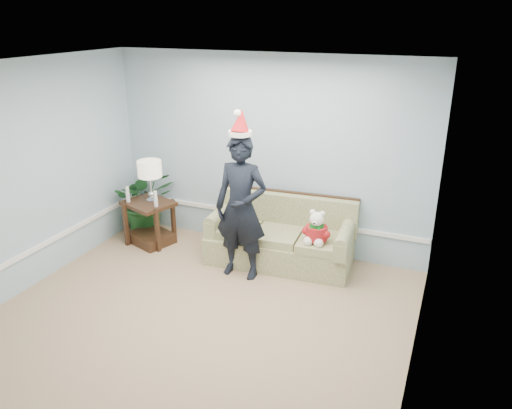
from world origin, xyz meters
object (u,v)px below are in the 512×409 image
at_px(side_table, 150,227).
at_px(man, 241,208).
at_px(sofa, 281,239).
at_px(houseplant, 146,200).
at_px(table_lamp, 150,171).
at_px(teddy_bear, 316,231).

relative_size(side_table, man, 0.44).
relative_size(sofa, houseplant, 2.01).
height_order(sofa, table_lamp, table_lamp).
bearing_deg(table_lamp, teddy_bear, -1.79).
xyz_separation_m(sofa, table_lamp, (-1.91, -0.16, 0.78)).
xyz_separation_m(houseplant, man, (1.92, -0.71, 0.43)).
relative_size(sofa, table_lamp, 3.27).
height_order(man, teddy_bear, man).
bearing_deg(side_table, table_lamp, 43.71).
bearing_deg(man, table_lamp, 165.44).
relative_size(side_table, table_lamp, 1.34).
height_order(houseplant, teddy_bear, houseplant).
bearing_deg(sofa, man, -125.54).
bearing_deg(man, sofa, 57.94).
relative_size(table_lamp, teddy_bear, 1.37).
xyz_separation_m(man, teddy_bear, (0.88, 0.31, -0.29)).
height_order(side_table, houseplant, houseplant).
relative_size(man, teddy_bear, 4.18).
relative_size(sofa, man, 1.07).
xyz_separation_m(side_table, man, (1.62, -0.35, 0.67)).
bearing_deg(sofa, teddy_bear, -27.11).
bearing_deg(houseplant, teddy_bear, -7.96).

